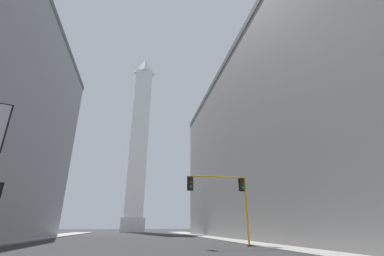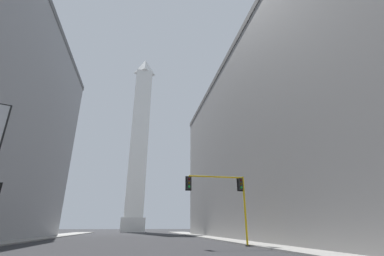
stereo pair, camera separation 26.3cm
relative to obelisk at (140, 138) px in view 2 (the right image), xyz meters
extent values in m
cube|color=gray|center=(13.30, -56.08, -30.89)|extent=(5.00, 105.15, 0.15)
cube|color=gray|center=(24.71, -54.17, -17.58)|extent=(22.75, 57.13, 26.78)
cube|color=#595756|center=(24.71, -54.17, -3.74)|extent=(22.98, 57.70, 0.90)
cube|color=silver|center=(0.00, 0.00, -28.84)|extent=(7.41, 7.41, 4.25)
cube|color=white|center=(0.00, 0.00, -0.06)|extent=(5.93, 5.93, 53.31)
pyramid|color=white|center=(0.00, 0.00, 29.85)|extent=(5.93, 5.93, 6.52)
cylinder|color=yellow|center=(10.66, -64.91, -27.89)|extent=(0.18, 0.18, 6.15)
cylinder|color=#262626|center=(10.66, -64.91, -30.91)|extent=(0.40, 0.40, 0.10)
cube|color=black|center=(10.37, -64.91, -25.52)|extent=(0.35, 0.35, 1.10)
cube|color=black|center=(10.38, -64.73, -25.52)|extent=(0.58, 0.04, 1.32)
sphere|color=#410907|center=(10.37, -65.10, -25.18)|extent=(0.22, 0.22, 0.22)
sphere|color=#483506|center=(10.37, -65.10, -25.52)|extent=(0.22, 0.22, 0.22)
sphere|color=green|center=(10.37, -65.10, -25.86)|extent=(0.22, 0.22, 0.22)
cylinder|color=yellow|center=(8.00, -64.91, -24.92)|extent=(5.34, 0.14, 0.14)
sphere|color=yellow|center=(10.66, -64.91, -24.92)|extent=(0.18, 0.18, 0.18)
cube|color=black|center=(5.33, -64.91, -25.59)|extent=(0.35, 0.35, 1.10)
cube|color=black|center=(5.33, -64.73, -25.59)|extent=(0.58, 0.04, 1.32)
sphere|color=#410907|center=(5.33, -65.10, -25.25)|extent=(0.22, 0.22, 0.22)
sphere|color=#483506|center=(5.33, -65.10, -25.59)|extent=(0.22, 0.22, 0.22)
sphere|color=green|center=(5.33, -65.10, -25.93)|extent=(0.22, 0.22, 0.22)
camera|label=1|loc=(0.54, -88.26, -29.33)|focal=24.00mm
camera|label=2|loc=(0.80, -88.32, -29.33)|focal=24.00mm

